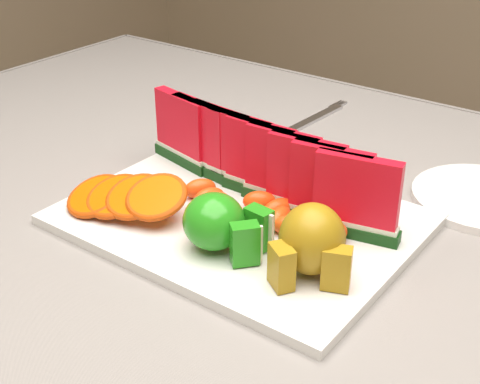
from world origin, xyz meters
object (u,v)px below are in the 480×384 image
(platter, at_px, (240,219))
(apple_cluster, at_px, (220,224))
(pear_cluster, at_px, (312,242))
(fork, at_px, (313,119))

(platter, distance_m, apple_cluster, 0.09)
(platter, height_order, apple_cluster, apple_cluster)
(apple_cluster, height_order, pear_cluster, pear_cluster)
(pear_cluster, bearing_deg, platter, 157.38)
(pear_cluster, distance_m, fork, 0.46)
(platter, relative_size, pear_cluster, 4.13)
(pear_cluster, xyz_separation_m, fork, (-0.23, 0.39, -0.05))
(fork, bearing_deg, apple_cluster, -72.73)
(apple_cluster, bearing_deg, platter, 110.64)
(platter, height_order, fork, platter)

